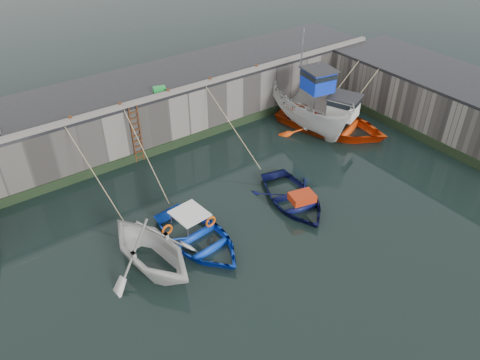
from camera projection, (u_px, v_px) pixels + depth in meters
ground at (289, 251)px, 19.45m from camera, size 120.00×120.00×0.00m
quay_back at (149, 108)px, 26.87m from camera, size 30.00×5.00×3.00m
quay_right at (453, 105)px, 27.13m from camera, size 5.00×15.00×3.00m
road_back at (146, 82)px, 25.96m from camera, size 30.00×5.00×0.16m
road_right at (460, 80)px, 26.21m from camera, size 5.00×15.00×0.16m
kerb_back at (166, 94)px, 24.29m from camera, size 30.00×0.30×0.20m
algae_back at (172, 145)px, 25.91m from camera, size 30.00×0.08×0.50m
algae_right at (421, 137)px, 26.64m from camera, size 0.08×15.00×0.50m
ladder at (137, 135)px, 24.15m from camera, size 0.51×0.08×3.20m
boat_near_white at (153, 265)px, 18.77m from camera, size 4.74×5.28×2.48m
boat_near_white_rope at (104, 203)px, 22.07m from camera, size 0.04×5.58×3.10m
boat_near_blue at (198, 242)px, 19.87m from camera, size 3.95×5.18×1.00m
boat_near_blue_rope at (146, 187)px, 23.14m from camera, size 0.04×5.51×3.10m
boat_near_navy at (293, 202)px, 22.16m from camera, size 4.21×5.19×0.95m
boat_near_navy_rope at (232, 156)px, 25.50m from camera, size 0.04×5.69×3.10m
boat_far_white at (309, 107)px, 27.62m from camera, size 3.92×7.75×5.86m
boat_far_orange at (332, 123)px, 27.58m from camera, size 7.01×8.05×4.39m
fish_crate at (159, 89)px, 24.66m from camera, size 0.72×0.53×0.28m
bollard_a at (70, 119)px, 21.96m from camera, size 0.18×0.18×0.28m
bollard_b at (120, 105)px, 23.15m from camera, size 0.18×0.18×0.28m
bollard_c at (168, 92)px, 24.43m from camera, size 0.18×0.18×0.28m
bollard_d at (210, 80)px, 25.67m from camera, size 0.18×0.18×0.28m
bollard_e at (256, 67)px, 27.19m from camera, size 0.18×0.18×0.28m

